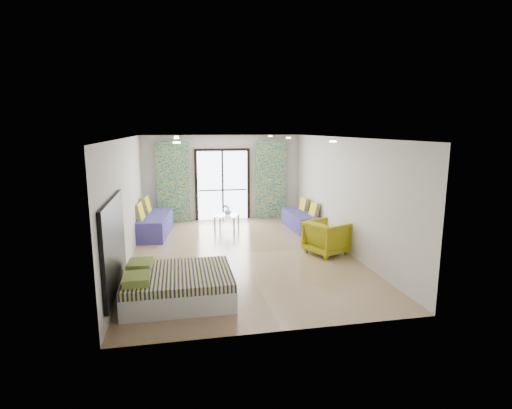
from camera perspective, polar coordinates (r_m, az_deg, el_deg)
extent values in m
cube|color=black|center=(12.74, -4.86, 7.80)|extent=(1.76, 0.08, 0.08)
cube|color=black|center=(12.78, -8.53, 2.60)|extent=(0.08, 0.08, 2.20)
cube|color=black|center=(12.97, -1.09, 2.83)|extent=(0.08, 0.08, 2.20)
cube|color=black|center=(12.85, -4.78, 2.72)|extent=(0.05, 0.06, 2.20)
cube|color=#595451|center=(12.89, -4.78, 2.07)|extent=(1.52, 0.03, 0.04)
cube|color=silver|center=(12.61, -11.74, 3.07)|extent=(1.00, 0.10, 2.50)
cube|color=silver|center=(12.95, 2.12, 3.49)|extent=(1.00, 0.10, 2.50)
cylinder|color=#FFE0B2|center=(6.94, -11.28, 8.68)|extent=(0.12, 0.12, 0.02)
cylinder|color=#FFE0B2|center=(7.48, 10.96, 8.83)|extent=(0.12, 0.12, 0.02)
cylinder|color=#FFE0B2|center=(9.94, -11.29, 9.27)|extent=(0.12, 0.12, 0.02)
cylinder|color=#FFE0B2|center=(10.32, 4.66, 9.49)|extent=(0.12, 0.12, 0.02)
cylinder|color=#FFE0B2|center=(11.94, -11.30, 9.50)|extent=(0.12, 0.12, 0.02)
cylinder|color=#FFE0B2|center=(12.26, 2.09, 9.73)|extent=(0.12, 0.12, 0.02)
cube|color=black|center=(6.91, -19.64, -5.39)|extent=(0.06, 2.10, 1.50)
cube|color=silver|center=(8.11, -18.45, -2.96)|extent=(0.02, 0.10, 0.10)
cube|color=silver|center=(7.11, -10.94, -11.89)|extent=(1.81, 1.45, 0.36)
cube|color=navy|center=(7.02, -11.01, -10.01)|extent=(1.80, 1.48, 0.14)
cube|color=#186D60|center=(6.69, -16.72, -10.15)|extent=(0.43, 0.52, 0.13)
cube|color=#186D60|center=(7.34, -16.22, -8.24)|extent=(0.44, 0.53, 0.13)
cube|color=#413A8C|center=(11.38, -14.37, -3.14)|extent=(1.02, 2.09, 0.45)
cube|color=#413A8C|center=(11.32, -14.44, -1.76)|extent=(1.00, 2.05, 0.11)
cube|color=navy|center=(10.87, -16.38, -0.99)|extent=(0.28, 0.53, 0.47)
cube|color=navy|center=(11.77, -15.45, -0.06)|extent=(0.28, 0.53, 0.47)
cube|color=#413A8C|center=(11.77, 6.47, -2.57)|extent=(0.76, 1.75, 0.38)
cube|color=#413A8C|center=(11.72, 6.49, -1.43)|extent=(0.74, 1.72, 0.10)
cube|color=navy|center=(11.40, 8.35, -0.70)|extent=(0.21, 0.44, 0.40)
cube|color=navy|center=(12.13, 6.91, 0.03)|extent=(0.21, 0.44, 0.40)
cylinder|color=silver|center=(11.46, -5.91, -2.83)|extent=(0.07, 0.07, 0.42)
cylinder|color=silver|center=(11.32, -3.17, -2.96)|extent=(0.07, 0.07, 0.42)
cylinder|color=silver|center=(11.99, -5.16, -2.21)|extent=(0.07, 0.07, 0.42)
cylinder|color=silver|center=(11.86, -2.54, -2.32)|extent=(0.07, 0.07, 0.42)
cube|color=#8CA59E|center=(11.61, -4.21, -1.57)|extent=(0.84, 0.84, 0.02)
sphere|color=white|center=(11.55, -3.97, -0.47)|extent=(0.07, 0.07, 0.07)
sphere|color=white|center=(11.61, -4.16, -0.31)|extent=(0.07, 0.07, 0.07)
sphere|color=white|center=(11.57, -4.48, -0.25)|extent=(0.07, 0.07, 0.07)
sphere|color=white|center=(11.50, -4.29, -0.21)|extent=(0.07, 0.07, 0.07)
imported|color=white|center=(11.66, -4.06, -0.96)|extent=(0.22, 0.23, 0.20)
imported|color=#A9A215|center=(9.52, 10.08, -4.41)|extent=(1.06, 1.09, 0.86)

